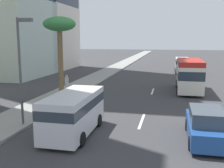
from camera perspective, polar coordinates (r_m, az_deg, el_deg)
The scene contains 11 objects.
ground_plane at distance 34.13m, azimuth 9.43°, elevation 0.77°, with size 198.00×198.00×0.00m, color #38383A.
sidewalk_right at distance 35.40m, azimuth -3.47°, elevation 1.32°, with size 162.00×3.19×0.15m, color gray.
lane_stripe_mid at distance 17.21m, azimuth 6.29°, elevation -7.80°, with size 3.20×0.16×0.01m, color silver.
lane_stripe_far at distance 26.92m, azimuth 8.59°, elevation -1.53°, with size 3.20×0.16×0.01m, color silver.
car_lead at distance 14.54m, azimuth 19.22°, elevation -8.29°, with size 4.60×1.80×1.70m.
minibus_second at distance 27.36m, azimuth 16.04°, elevation 2.00°, with size 6.53×2.40×3.12m.
van_third at distance 14.69m, azimuth -8.07°, elevation -5.65°, with size 5.23×2.11×2.25m.
van_fourth at distance 42.66m, azimuth 14.61°, elevation 4.07°, with size 5.08×2.09×2.25m.
pedestrian_near_lamp at distance 25.25m, azimuth -9.56°, elevation 0.20°, with size 0.30×0.36×1.69m.
palm_tree at distance 24.62m, azimuth -11.03°, elevation 11.57°, with size 2.86×2.86×6.91m.
street_lamp at distance 16.13m, azimuth -18.62°, elevation 5.04°, with size 0.24×0.97×6.14m.
Camera 1 is at (-2.20, -1.68, 5.11)m, focal length 43.23 mm.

